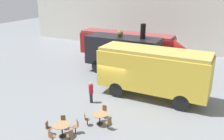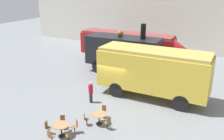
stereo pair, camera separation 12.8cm
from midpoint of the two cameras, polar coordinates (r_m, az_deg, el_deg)
ground_plane at (r=20.61m, az=0.45°, el=-5.34°), size 80.00×80.00×0.00m
backdrop_wall at (r=33.67m, az=12.69°, el=11.78°), size 44.00×0.15×9.00m
streamlined_locomotive at (r=28.09m, az=4.60°, el=5.64°), size 12.76×2.46×3.37m
steam_locomotive at (r=24.62m, az=2.40°, el=4.36°), size 7.27×2.64×5.08m
passenger_coach_vintage at (r=19.39m, az=9.27°, el=0.10°), size 8.44×2.81×3.87m
cafe_table_near at (r=16.14m, az=-3.07°, el=-10.39°), size 0.98×0.98×0.71m
cafe_table_mid at (r=15.20m, az=-11.64°, el=-12.61°), size 0.99×0.99×0.77m
cafe_chair_0 at (r=16.89m, az=-2.02°, el=-9.26°), size 0.36×0.37×0.87m
cafe_chair_1 at (r=16.09m, az=-6.16°, el=-10.91°), size 0.41×0.40×0.87m
cafe_chair_2 at (r=15.61m, az=-1.01°, el=-11.81°), size 0.39×0.38×0.87m
cafe_chair_3 at (r=14.63m, az=-9.81°, el=-14.45°), size 0.39×0.38×0.87m
cafe_chair_4 at (r=15.43m, az=-8.39°, el=-12.45°), size 0.40×0.41×0.87m
cafe_chair_5 at (r=16.01m, az=-11.32°, el=-11.37°), size 0.39×0.40×0.87m
cafe_chair_6 at (r=15.61m, az=-14.60°, el=-12.50°), size 0.38×0.36×0.87m
cafe_chair_7 at (r=14.75m, az=-13.90°, el=-14.47°), size 0.36×0.36×0.87m
visitor_person at (r=18.79m, az=-5.02°, el=-4.94°), size 0.34×0.34×1.66m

